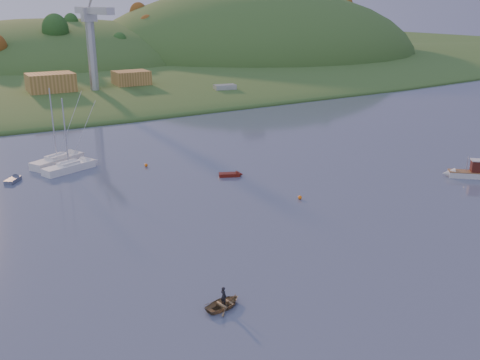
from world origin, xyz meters
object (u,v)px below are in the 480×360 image
sailboat_near (69,166)px  canoe (224,304)px  sailboat_far (57,160)px  fishing_boat (463,172)px  grey_dinghy (15,179)px  red_tender (234,175)px

sailboat_near → canoe: (2.14, -44.14, -0.37)m
sailboat_far → sailboat_near: bearing=-108.1°
fishing_boat → grey_dinghy: fishing_boat is taller
fishing_boat → red_tender: 32.62m
sailboat_near → grey_dinghy: sailboat_near is taller
canoe → grey_dinghy: bearing=-0.2°
red_tender → grey_dinghy: grey_dinghy is taller
sailboat_near → sailboat_far: 4.26m
red_tender → canoe: bearing=-97.6°
sailboat_far → red_tender: bearing=-70.6°
canoe → red_tender: red_tender is taller
sailboat_near → grey_dinghy: (-7.58, -0.63, -0.46)m
grey_dinghy → sailboat_near: bearing=-49.7°
red_tender → sailboat_near: bearing=167.5°
canoe → grey_dinghy: grey_dinghy is taller
sailboat_near → grey_dinghy: 7.62m
sailboat_near → red_tender: size_ratio=2.97×
fishing_boat → sailboat_far: bearing=4.2°
fishing_boat → red_tender: fishing_boat is taller
red_tender → grey_dinghy: (-27.47, 13.62, 0.00)m
fishing_boat → sailboat_far: size_ratio=0.46×
sailboat_far → grey_dinghy: sailboat_far is taller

